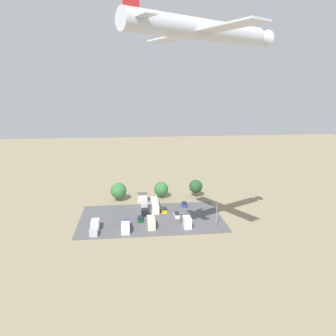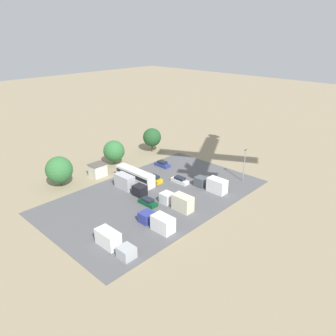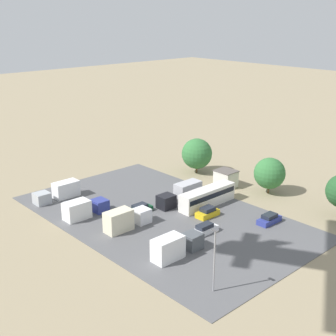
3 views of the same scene
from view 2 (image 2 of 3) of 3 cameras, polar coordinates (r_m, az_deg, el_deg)
name	(u,v)px [view 2 (image 2 of 3)]	position (r m, az deg, el deg)	size (l,w,h in m)	color
ground_plane	(129,184)	(80.37, -6.73, -2.82)	(400.00, 400.00, 0.00)	gray
parking_lot_surface	(155,196)	(74.34, -2.24, -4.89)	(49.30, 29.71, 0.08)	#565659
shed_building	(98,170)	(85.58, -12.14, -0.34)	(3.95, 3.51, 3.25)	silver
bus	(135,175)	(80.63, -5.75, -1.30)	(2.62, 11.67, 3.14)	silver
parked_car_0	(180,180)	(80.26, 2.08, -2.15)	(1.74, 4.70, 1.51)	silver
parked_car_1	(162,164)	(89.74, -0.98, 0.68)	(1.88, 4.36, 1.52)	navy
parked_car_2	(154,179)	(80.73, -2.38, -1.95)	(1.97, 4.06, 1.65)	gold
parked_car_3	(148,202)	(70.65, -3.51, -5.93)	(1.88, 4.38, 1.42)	#0C4723
parked_truck_0	(129,184)	(76.76, -6.84, -2.78)	(2.42, 9.14, 3.37)	black
parked_truck_1	(113,242)	(57.92, -9.53, -12.59)	(2.47, 8.50, 2.87)	#ADB2B7
parked_truck_2	(178,201)	(68.81, 1.76, -5.85)	(2.41, 7.99, 3.34)	silver
parked_truck_3	(212,184)	(76.81, 7.72, -2.85)	(2.44, 8.21, 3.27)	#4C5156
parked_truck_4	(158,222)	(62.35, -1.73, -9.34)	(2.58, 7.78, 3.00)	navy
tree_near_shed	(114,151)	(91.31, -9.39, 2.93)	(5.85, 5.85, 6.86)	brown
tree_apron_mid	(152,137)	(99.85, -2.80, 5.37)	(5.53, 5.53, 7.36)	brown
tree_apron_far	(59,170)	(81.55, -18.43, -0.29)	(6.39, 6.39, 7.38)	brown
light_pole_lot_centre	(244,164)	(81.67, 13.15, 0.70)	(0.90, 0.28, 8.27)	gray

